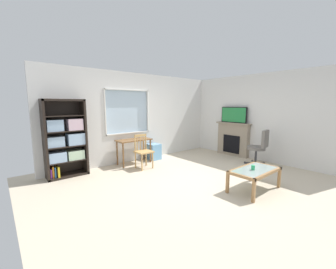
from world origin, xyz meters
name	(u,v)px	position (x,y,z in m)	size (l,w,h in m)	color
ground	(194,180)	(0.00, 0.00, -0.01)	(6.55, 5.68, 0.02)	beige
wall_back_with_window	(139,118)	(0.04, 2.34, 1.28)	(5.55, 0.15, 2.61)	silver
wall_right	(258,117)	(2.83, 0.00, 1.30)	(0.12, 4.88, 2.61)	silver
bookshelf	(65,140)	(-2.14, 2.10, 0.87)	(0.90, 0.38, 1.82)	black
desk_under_window	(134,143)	(-0.37, 1.99, 0.60)	(0.98, 0.46, 0.71)	brown
wooden_chair	(143,151)	(-0.40, 1.47, 0.46)	(0.42, 0.40, 0.90)	tan
plastic_drawer_unit	(153,151)	(0.34, 2.04, 0.24)	(0.35, 0.40, 0.48)	#72ADDB
fireplace	(233,139)	(2.68, 0.75, 0.55)	(0.26, 1.19, 1.10)	gray
tv	(234,115)	(2.66, 0.75, 1.35)	(0.06, 0.91, 0.51)	black
office_chair	(260,146)	(2.24, -0.38, 0.55)	(0.58, 0.58, 1.00)	slate
coffee_table	(255,172)	(0.49, -1.17, 0.37)	(1.08, 0.58, 0.43)	#8C9E99
sippy_cup	(253,167)	(0.42, -1.17, 0.48)	(0.07, 0.07, 0.09)	#33B770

